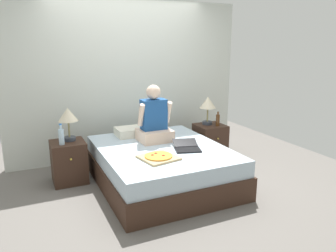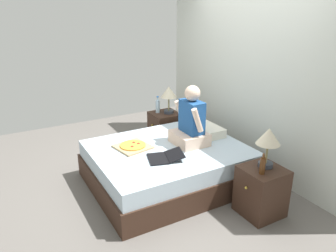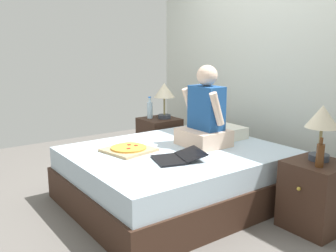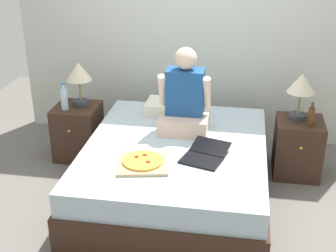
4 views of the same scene
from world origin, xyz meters
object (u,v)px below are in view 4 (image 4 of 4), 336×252
at_px(nightstand_right, 297,147).
at_px(nightstand_left, 78,131).
at_px(lamp_on_right_nightstand, 301,86).
at_px(beer_bottle, 311,116).
at_px(bed, 175,170).
at_px(laptop, 204,156).
at_px(lamp_on_left_nightstand, 79,74).
at_px(water_bottle, 64,99).
at_px(person_seated, 185,101).
at_px(pizza_box, 143,162).

bearing_deg(nightstand_right, nightstand_left, 180.00).
distance_m(lamp_on_right_nightstand, beer_bottle, 0.29).
relative_size(bed, nightstand_left, 3.46).
height_order(beer_bottle, laptop, beer_bottle).
distance_m(bed, beer_bottle, 1.34).
height_order(bed, lamp_on_left_nightstand, lamp_on_left_nightstand).
relative_size(lamp_on_left_nightstand, water_bottle, 1.63).
bearing_deg(lamp_on_right_nightstand, nightstand_right, -59.07).
xyz_separation_m(nightstand_left, beer_bottle, (2.29, -0.10, 0.38)).
height_order(nightstand_right, laptop, laptop).
relative_size(beer_bottle, person_seated, 0.29).
xyz_separation_m(bed, beer_bottle, (1.18, 0.47, 0.41)).
distance_m(bed, laptop, 0.44).
bearing_deg(nightstand_right, bed, -152.79).
bearing_deg(lamp_on_left_nightstand, person_seated, -15.14).
relative_size(water_bottle, lamp_on_right_nightstand, 0.61).
xyz_separation_m(lamp_on_left_nightstand, nightstand_right, (2.18, -0.05, -0.61)).
height_order(nightstand_left, water_bottle, water_bottle).
relative_size(bed, person_seated, 2.49).
height_order(bed, beer_bottle, beer_bottle).
distance_m(beer_bottle, person_seated, 1.17).
bearing_deg(water_bottle, lamp_on_right_nightstand, 3.52).
distance_m(beer_bottle, pizza_box, 1.64).
height_order(bed, person_seated, person_seated).
bearing_deg(person_seated, lamp_on_right_nightstand, 15.95).
distance_m(lamp_on_left_nightstand, lamp_on_right_nightstand, 2.15).
bearing_deg(water_bottle, person_seated, -7.41).
xyz_separation_m(nightstand_right, pizza_box, (-1.32, -0.97, 0.25)).
relative_size(nightstand_left, beer_bottle, 2.45).
bearing_deg(pizza_box, nightstand_right, 36.24).
xyz_separation_m(person_seated, laptop, (0.24, -0.53, -0.27)).
bearing_deg(nightstand_left, nightstand_right, 0.00).
relative_size(nightstand_right, person_seated, 0.72).
bearing_deg(person_seated, water_bottle, 172.59).
bearing_deg(person_seated, bed, -96.11).
bearing_deg(person_seated, lamp_on_left_nightstand, 164.86).
height_order(lamp_on_left_nightstand, beer_bottle, lamp_on_left_nightstand).
xyz_separation_m(bed, person_seated, (0.03, 0.32, 0.54)).
relative_size(water_bottle, nightstand_right, 0.49).
xyz_separation_m(person_seated, pizza_box, (-0.24, -0.72, -0.27)).
distance_m(water_bottle, person_seated, 1.24).
relative_size(nightstand_right, pizza_box, 1.20).
xyz_separation_m(water_bottle, lamp_on_right_nightstand, (2.27, 0.14, 0.22)).
bearing_deg(nightstand_right, lamp_on_left_nightstand, 178.69).
bearing_deg(laptop, bed, 142.08).
distance_m(bed, lamp_on_right_nightstand, 1.40).
height_order(lamp_on_left_nightstand, water_bottle, lamp_on_left_nightstand).
bearing_deg(water_bottle, beer_bottle, -0.24).
distance_m(nightstand_right, pizza_box, 1.66).
height_order(nightstand_left, nightstand_right, same).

